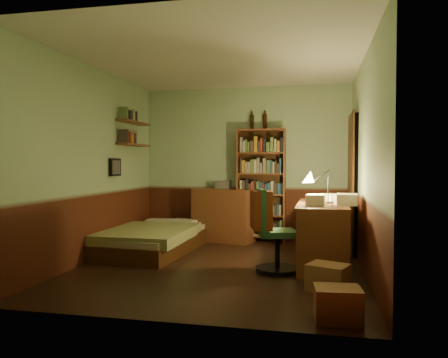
% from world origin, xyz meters
% --- Properties ---
extents(floor, '(3.50, 4.00, 0.02)m').
position_xyz_m(floor, '(0.00, 0.00, -0.01)').
color(floor, black).
rests_on(floor, ground).
extents(ceiling, '(3.50, 4.00, 0.02)m').
position_xyz_m(ceiling, '(0.00, 0.00, 2.61)').
color(ceiling, silver).
rests_on(ceiling, wall_back).
extents(wall_back, '(3.50, 0.02, 2.60)m').
position_xyz_m(wall_back, '(0.00, 2.01, 1.30)').
color(wall_back, '#9CBB93').
rests_on(wall_back, ground).
extents(wall_left, '(0.02, 4.00, 2.60)m').
position_xyz_m(wall_left, '(-1.76, 0.00, 1.30)').
color(wall_left, '#9CBB93').
rests_on(wall_left, ground).
extents(wall_right, '(0.02, 4.00, 2.60)m').
position_xyz_m(wall_right, '(1.76, 0.00, 1.30)').
color(wall_right, '#9CBB93').
rests_on(wall_right, ground).
extents(wall_front, '(3.50, 0.02, 2.60)m').
position_xyz_m(wall_front, '(0.00, -2.01, 1.30)').
color(wall_front, '#9CBB93').
rests_on(wall_front, ground).
extents(doorway, '(0.06, 0.90, 2.00)m').
position_xyz_m(doorway, '(1.72, 1.30, 1.00)').
color(doorway, black).
rests_on(doorway, ground).
extents(door_trim, '(0.02, 0.98, 2.08)m').
position_xyz_m(door_trim, '(1.69, 1.30, 1.00)').
color(door_trim, '#3A200E').
rests_on(door_trim, ground).
extents(bed, '(1.23, 2.13, 0.61)m').
position_xyz_m(bed, '(-1.19, 0.75, 0.31)').
color(bed, olive).
rests_on(bed, ground).
extents(dresser, '(1.08, 0.71, 0.88)m').
position_xyz_m(dresser, '(-0.32, 1.76, 0.44)').
color(dresser, brown).
rests_on(dresser, ground).
extents(mini_stereo, '(0.25, 0.20, 0.13)m').
position_xyz_m(mini_stereo, '(-0.36, 1.89, 0.95)').
color(mini_stereo, '#B2B2B7').
rests_on(mini_stereo, dresser).
extents(bookshelf, '(0.81, 0.26, 1.87)m').
position_xyz_m(bookshelf, '(0.29, 1.85, 0.94)').
color(bookshelf, brown).
rests_on(bookshelf, ground).
extents(bottle_left, '(0.08, 0.08, 0.25)m').
position_xyz_m(bottle_left, '(0.12, 1.96, 2.00)').
color(bottle_left, black).
rests_on(bottle_left, bookshelf).
extents(bottle_right, '(0.09, 0.09, 0.26)m').
position_xyz_m(bottle_right, '(0.34, 1.96, 2.00)').
color(bottle_right, black).
rests_on(bottle_right, bookshelf).
extents(desk, '(0.64, 1.50, 0.80)m').
position_xyz_m(desk, '(1.27, 0.31, 0.40)').
color(desk, brown).
rests_on(desk, ground).
extents(paper_stack, '(0.26, 0.35, 0.13)m').
position_xyz_m(paper_stack, '(1.56, 0.14, 0.87)').
color(paper_stack, silver).
rests_on(paper_stack, desk).
extents(desk_lamp, '(0.23, 0.23, 0.65)m').
position_xyz_m(desk_lamp, '(1.34, 0.32, 1.13)').
color(desk_lamp, black).
rests_on(desk_lamp, desk).
extents(office_chair, '(0.67, 0.63, 1.11)m').
position_xyz_m(office_chair, '(0.74, -0.13, 0.55)').
color(office_chair, '#2E6341').
rests_on(office_chair, ground).
extents(red_jacket, '(0.31, 0.43, 0.46)m').
position_xyz_m(red_jacket, '(0.61, 0.03, 1.33)').
color(red_jacket, brown).
rests_on(red_jacket, office_chair).
extents(wall_shelf_lower, '(0.20, 0.90, 0.03)m').
position_xyz_m(wall_shelf_lower, '(-1.64, 1.10, 1.60)').
color(wall_shelf_lower, brown).
rests_on(wall_shelf_lower, wall_left).
extents(wall_shelf_upper, '(0.20, 0.90, 0.03)m').
position_xyz_m(wall_shelf_upper, '(-1.64, 1.10, 1.95)').
color(wall_shelf_upper, brown).
rests_on(wall_shelf_upper, wall_left).
extents(framed_picture, '(0.04, 0.32, 0.26)m').
position_xyz_m(framed_picture, '(-1.72, 0.60, 1.25)').
color(framed_picture, black).
rests_on(framed_picture, wall_left).
extents(cardboard_box_a, '(0.40, 0.33, 0.28)m').
position_xyz_m(cardboard_box_a, '(1.37, -1.69, 0.14)').
color(cardboard_box_a, '#8A6141').
rests_on(cardboard_box_a, ground).
extents(cardboard_box_b, '(0.48, 0.44, 0.27)m').
position_xyz_m(cardboard_box_b, '(1.32, -0.81, 0.14)').
color(cardboard_box_b, '#8A6141').
rests_on(cardboard_box_b, ground).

